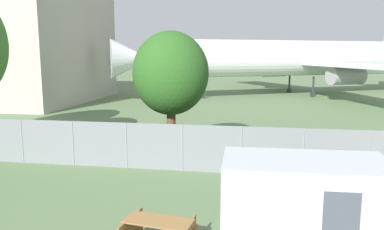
# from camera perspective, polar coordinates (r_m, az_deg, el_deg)

# --- Properties ---
(perimeter_fence) EXTENTS (56.07, 0.07, 2.08)m
(perimeter_fence) POSITION_cam_1_polar(r_m,az_deg,el_deg) (16.33, -1.48, -5.03)
(perimeter_fence) COLOR gray
(perimeter_fence) RESTS_ON ground
(airplane) EXTENTS (41.30, 33.65, 13.11)m
(airplane) POSITION_cam_1_polar(r_m,az_deg,el_deg) (48.04, 15.13, 8.30)
(airplane) COLOR silver
(airplane) RESTS_ON ground
(portable_cabin) EXTENTS (4.38, 2.41, 2.36)m
(portable_cabin) POSITION_cam_1_polar(r_m,az_deg,el_deg) (10.60, 16.75, -12.71)
(portable_cabin) COLOR silver
(portable_cabin) RESTS_ON ground
(picnic_bench_near_cabin) EXTENTS (2.00, 1.65, 0.76)m
(picnic_bench_near_cabin) POSITION_cam_1_polar(r_m,az_deg,el_deg) (10.38, -5.17, -17.10)
(picnic_bench_near_cabin) COLOR olive
(picnic_bench_near_cabin) RESTS_ON ground
(tree_left_of_cabin) EXTENTS (3.68, 3.68, 6.18)m
(tree_left_of_cabin) POSITION_cam_1_polar(r_m,az_deg,el_deg) (18.18, -3.26, 6.29)
(tree_left_of_cabin) COLOR brown
(tree_left_of_cabin) RESTS_ON ground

